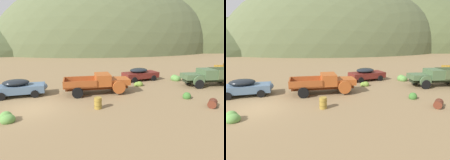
% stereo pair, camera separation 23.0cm
% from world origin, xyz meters
% --- Properties ---
extents(ground_plane, '(300.00, 300.00, 0.00)m').
position_xyz_m(ground_plane, '(0.00, 0.00, 0.00)').
color(ground_plane, olive).
extents(hill_far_left, '(78.75, 75.30, 28.23)m').
position_xyz_m(hill_far_left, '(-17.40, 79.65, 0.00)').
color(hill_far_left, '#424C2D').
rests_on(hill_far_left, ground).
extents(hill_distant, '(84.29, 51.99, 53.35)m').
position_xyz_m(hill_distant, '(16.98, 60.40, 0.00)').
color(hill_distant, '#56603D').
rests_on(hill_distant, ground).
extents(hill_center, '(78.90, 61.35, 48.77)m').
position_xyz_m(hill_center, '(60.60, 70.81, 0.00)').
color(hill_center, '#4C5633').
rests_on(hill_center, ground).
extents(car_chalk_blue, '(4.68, 2.32, 1.57)m').
position_xyz_m(car_chalk_blue, '(-1.51, 3.67, 0.82)').
color(car_chalk_blue, slate).
rests_on(car_chalk_blue, ground).
extents(truck_oxide_orange, '(6.17, 2.51, 1.89)m').
position_xyz_m(truck_oxide_orange, '(5.78, 3.10, 1.01)').
color(truck_oxide_orange, '#51220D').
rests_on(truck_oxide_orange, ground).
extents(car_oxblood, '(4.90, 2.71, 1.57)m').
position_xyz_m(car_oxblood, '(11.51, 7.61, 0.82)').
color(car_oxblood, maroon).
rests_on(car_oxblood, ground).
extents(truck_weathered_green, '(6.62, 2.83, 1.91)m').
position_xyz_m(truck_weathered_green, '(17.67, 3.46, 1.02)').
color(truck_weathered_green, '#232B1B').
rests_on(truck_weathered_green, ground).
extents(oil_drum_tipped, '(1.07, 1.06, 0.61)m').
position_xyz_m(oil_drum_tipped, '(13.57, -2.33, 0.30)').
color(oil_drum_tipped, '#5B2819').
rests_on(oil_drum_tipped, ground).
extents(oil_drum_spare, '(0.60, 0.60, 0.86)m').
position_xyz_m(oil_drum_spare, '(4.93, -0.84, 0.43)').
color(oil_drum_spare, olive).
rests_on(oil_drum_spare, ground).
extents(bush_lone_scrub, '(0.92, 0.86, 0.91)m').
position_xyz_m(bush_lone_scrub, '(18.84, 6.61, 0.23)').
color(bush_lone_scrub, '#3D702D').
rests_on(bush_lone_scrub, ground).
extents(bush_near_barrel, '(1.00, 0.75, 0.64)m').
position_xyz_m(bush_near_barrel, '(10.17, 4.97, 0.16)').
color(bush_near_barrel, olive).
rests_on(bush_near_barrel, ground).
extents(bush_between_trucks, '(1.01, 1.04, 0.80)m').
position_xyz_m(bush_between_trucks, '(-1.03, -1.87, 0.20)').
color(bush_between_trucks, '#5B8E42').
rests_on(bush_between_trucks, ground).
extents(bush_front_right, '(0.72, 0.65, 0.72)m').
position_xyz_m(bush_front_right, '(12.85, -0.07, 0.17)').
color(bush_front_right, '#3D702D').
rests_on(bush_front_right, ground).
extents(bush_back_edge, '(1.10, 1.25, 0.90)m').
position_xyz_m(bush_back_edge, '(15.67, 6.59, 0.24)').
color(bush_back_edge, '#5B8E42').
rests_on(bush_back_edge, ground).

